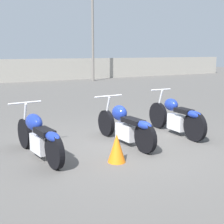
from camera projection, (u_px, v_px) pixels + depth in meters
name	position (u px, v px, depth m)	size (l,w,h in m)	color
ground_plane	(127.00, 147.00, 6.52)	(60.00, 60.00, 0.00)	#514F4C
light_pole_left	(93.00, 23.00, 20.82)	(0.70, 0.35, 6.40)	slate
motorcycle_slot_0	(39.00, 136.00, 5.82)	(0.67, 2.06, 0.98)	black
motorcycle_slot_1	(125.00, 125.00, 6.69)	(0.71, 2.13, 0.98)	black
motorcycle_slot_2	(176.00, 117.00, 7.48)	(0.59, 2.08, 1.04)	black
traffic_cone_near	(117.00, 148.00, 5.62)	(0.33, 0.33, 0.53)	orange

